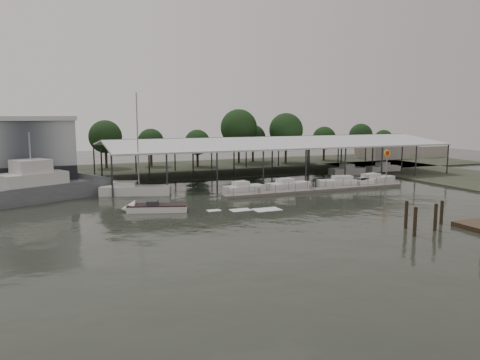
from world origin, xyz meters
name	(u,v)px	position (x,y,z in m)	size (l,w,h in m)	color
ground	(248,214)	(0.00, 0.00, 0.00)	(200.00, 200.00, 0.00)	black
land_strip_far	(159,171)	(0.00, 42.00, 0.10)	(140.00, 30.00, 0.30)	#3E4332
land_strip_east	(473,179)	(45.00, 10.00, 0.10)	(20.00, 60.00, 0.30)	#3E4332
covered_boat_shed	(272,141)	(17.00, 28.00, 6.13)	(58.24, 24.00, 6.96)	silver
floating_dock	(317,190)	(15.00, 10.00, 0.20)	(28.00, 2.00, 1.40)	#605A54
shell_fuel_sign	(387,160)	(27.00, 9.99, 3.93)	(1.10, 0.18, 5.55)	gray
distant_commercial_buildings	(396,151)	(59.03, 44.69, 1.84)	(22.00, 8.00, 4.00)	gray
grey_trawler	(41,188)	(-20.57, 17.86, 1.58)	(17.47, 11.99, 8.84)	slate
white_sailboat	(134,190)	(-9.07, 17.12, 0.66)	(9.58, 5.60, 13.77)	silver
speedboat_underway	(152,208)	(-9.26, 5.36, 0.39)	(17.71, 7.22, 2.00)	silver
moored_cruiser_0	(244,189)	(4.96, 12.71, 0.61)	(5.90, 2.91, 1.70)	silver
moored_cruiser_1	(288,186)	(11.94, 12.95, 0.61)	(6.73, 2.96, 1.70)	silver
moored_cruiser_2	(345,182)	(21.21, 12.29, 0.61)	(8.50, 4.10, 1.70)	silver
moored_cruiser_3	(373,180)	(26.84, 12.81, 0.61)	(8.55, 4.20, 1.70)	silver
mooring_pilings	(447,224)	(12.84, -14.92, 1.04)	(6.13, 8.03, 3.57)	#2D2316
horizon_tree_line	(252,134)	(21.82, 47.31, 6.46)	(72.14, 11.34, 11.83)	#302315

